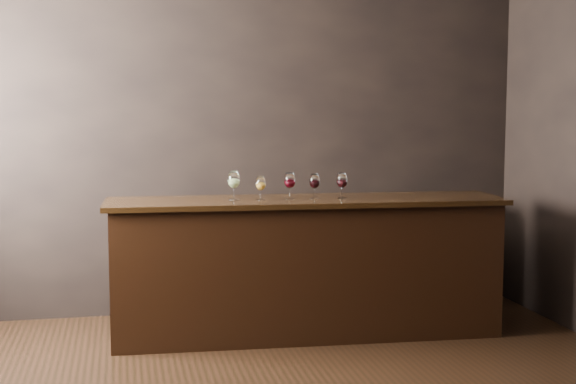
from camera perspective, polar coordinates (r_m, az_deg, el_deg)
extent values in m
cube|color=black|center=(6.43, -5.10, 3.81)|extent=(5.00, 0.02, 2.80)
cube|color=black|center=(2.05, 9.87, -1.10)|extent=(5.00, 0.02, 2.80)
cube|color=black|center=(5.82, 1.30, -5.54)|extent=(2.78, 0.73, 0.96)
cube|color=black|center=(5.74, 1.32, -0.65)|extent=(2.87, 0.80, 0.04)
cube|color=black|center=(6.42, 0.52, -4.54)|extent=(2.61, 0.40, 0.94)
cylinder|color=white|center=(5.66, -3.86, -0.54)|extent=(0.07, 0.07, 0.00)
cylinder|color=white|center=(5.66, -3.87, -0.13)|extent=(0.01, 0.01, 0.08)
ellipsoid|color=white|center=(5.65, -3.87, 0.89)|extent=(0.09, 0.09, 0.12)
cylinder|color=white|center=(5.64, -3.88, 1.45)|extent=(0.07, 0.07, 0.01)
ellipsoid|color=#B4C570|center=(5.65, -3.87, 0.69)|extent=(0.07, 0.07, 0.06)
cylinder|color=white|center=(5.65, -1.95, -0.55)|extent=(0.06, 0.06, 0.00)
cylinder|color=white|center=(5.65, -1.95, -0.21)|extent=(0.01, 0.01, 0.06)
ellipsoid|color=white|center=(5.64, -1.96, 0.63)|extent=(0.07, 0.07, 0.10)
cylinder|color=white|center=(5.64, -1.96, 1.09)|extent=(0.05, 0.05, 0.01)
ellipsoid|color=orange|center=(5.64, -1.96, 0.46)|extent=(0.06, 0.06, 0.05)
cylinder|color=white|center=(5.70, 0.13, -0.48)|extent=(0.07, 0.07, 0.00)
cylinder|color=white|center=(5.70, 0.13, -0.10)|extent=(0.01, 0.01, 0.07)
ellipsoid|color=white|center=(5.69, 0.13, 0.85)|extent=(0.08, 0.08, 0.12)
cylinder|color=white|center=(5.68, 0.13, 1.37)|extent=(0.06, 0.06, 0.01)
ellipsoid|color=black|center=(5.69, 0.13, 0.65)|extent=(0.07, 0.07, 0.05)
cylinder|color=white|center=(5.74, 1.89, -0.44)|extent=(0.06, 0.06, 0.00)
cylinder|color=white|center=(5.74, 1.90, -0.08)|extent=(0.01, 0.01, 0.07)
ellipsoid|color=white|center=(5.73, 1.90, 0.79)|extent=(0.08, 0.08, 0.11)
cylinder|color=white|center=(5.73, 1.90, 1.28)|extent=(0.06, 0.06, 0.01)
ellipsoid|color=black|center=(5.73, 1.90, 0.62)|extent=(0.06, 0.06, 0.05)
cylinder|color=white|center=(5.76, 3.86, -0.43)|extent=(0.07, 0.07, 0.00)
cylinder|color=white|center=(5.75, 3.86, -0.06)|extent=(0.01, 0.01, 0.07)
ellipsoid|color=white|center=(5.75, 3.87, 0.85)|extent=(0.08, 0.08, 0.11)
cylinder|color=white|center=(5.74, 3.87, 1.36)|extent=(0.06, 0.06, 0.01)
ellipsoid|color=black|center=(5.75, 3.86, 0.67)|extent=(0.06, 0.06, 0.05)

